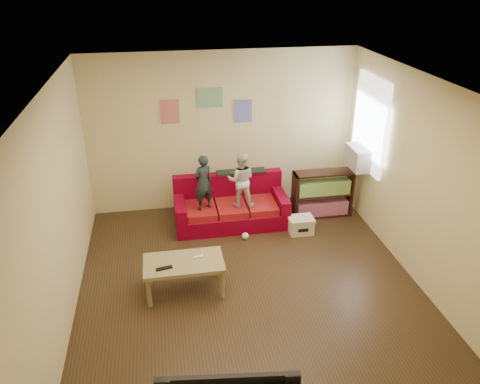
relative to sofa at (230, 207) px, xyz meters
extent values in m
cube|color=#3F2D1A|center=(-0.02, -1.82, -0.27)|extent=(4.50, 5.00, 0.01)
cube|color=white|center=(-0.02, -1.82, 2.44)|extent=(4.50, 5.00, 0.01)
cube|color=beige|center=(-0.02, 0.69, 1.08)|extent=(4.50, 0.01, 2.70)
cube|color=beige|center=(-0.02, -4.32, 1.08)|extent=(4.50, 0.01, 2.70)
cube|color=beige|center=(-2.27, -1.82, 1.08)|extent=(0.01, 5.00, 2.70)
cube|color=beige|center=(2.24, -1.82, 1.08)|extent=(0.01, 5.00, 2.70)
cube|color=maroon|center=(0.00, -0.06, -0.13)|extent=(1.82, 0.82, 0.27)
cube|color=maroon|center=(0.00, 0.27, 0.25)|extent=(1.82, 0.16, 0.50)
cube|color=maroon|center=(-0.83, -0.06, 0.12)|extent=(0.16, 0.82, 0.23)
cube|color=maroon|center=(0.83, -0.06, 0.12)|extent=(0.16, 0.82, 0.23)
cube|color=maroon|center=(-0.50, -0.13, 0.06)|extent=(0.47, 0.62, 0.11)
cube|color=maroon|center=(0.00, -0.13, 0.06)|extent=(0.47, 0.62, 0.11)
cube|color=maroon|center=(0.50, -0.13, 0.06)|extent=(0.47, 0.62, 0.11)
cube|color=black|center=(0.23, 0.27, 0.51)|extent=(0.82, 0.20, 0.04)
imported|color=#1E292D|center=(-0.45, -0.16, 0.57)|extent=(0.39, 0.33, 0.91)
imported|color=silver|center=(0.15, -0.16, 0.57)|extent=(0.50, 0.42, 0.90)
cube|color=tan|center=(-0.88, -1.71, 0.17)|extent=(1.03, 0.56, 0.05)
cylinder|color=tan|center=(-1.34, -1.94, -0.06)|extent=(0.06, 0.06, 0.41)
cylinder|color=tan|center=(-0.42, -1.94, -0.06)|extent=(0.06, 0.06, 0.41)
cylinder|color=tan|center=(-1.34, -1.48, -0.06)|extent=(0.06, 0.06, 0.41)
cylinder|color=tan|center=(-0.42, -1.48, -0.06)|extent=(0.06, 0.06, 0.41)
cube|color=black|center=(-1.13, -1.83, 0.20)|extent=(0.21, 0.09, 0.02)
cube|color=white|center=(-0.68, -1.66, 0.21)|extent=(0.14, 0.08, 0.03)
cube|color=black|center=(1.08, -0.03, 0.13)|extent=(0.03, 0.30, 0.81)
cube|color=black|center=(2.06, -0.03, 0.13)|extent=(0.03, 0.30, 0.81)
cube|color=black|center=(1.57, -0.03, -0.25)|extent=(1.01, 0.30, 0.03)
cube|color=black|center=(1.57, -0.03, 0.52)|extent=(1.01, 0.30, 0.03)
cube|color=black|center=(1.57, -0.03, 0.13)|extent=(0.95, 0.30, 0.03)
cube|color=#8C3F63|center=(1.57, -0.03, -0.12)|extent=(0.89, 0.25, 0.24)
cube|color=olive|center=(1.57, -0.03, 0.27)|extent=(0.89, 0.25, 0.24)
cube|color=white|center=(2.20, -0.17, 1.37)|extent=(0.04, 1.08, 1.48)
cube|color=#B7B2A3|center=(2.08, -0.17, 0.81)|extent=(0.28, 0.55, 0.35)
cube|color=#D87266|center=(-0.87, 0.67, 1.48)|extent=(0.30, 0.01, 0.40)
cube|color=#72B27F|center=(-0.22, 0.67, 1.68)|extent=(0.42, 0.01, 0.32)
cube|color=#727FCC|center=(0.33, 0.67, 1.43)|extent=(0.30, 0.01, 0.38)
cube|color=#F8ECCB|center=(1.05, -0.54, -0.16)|extent=(0.38, 0.28, 0.23)
cube|color=#F8ECCB|center=(1.05, -0.54, -0.02)|extent=(0.39, 0.30, 0.05)
cube|color=black|center=(1.05, -0.69, -0.15)|extent=(0.17, 0.00, 0.06)
sphere|color=white|center=(0.14, -0.59, -0.21)|extent=(0.13, 0.13, 0.11)
camera|label=1|loc=(-1.04, -6.75, 3.66)|focal=35.00mm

